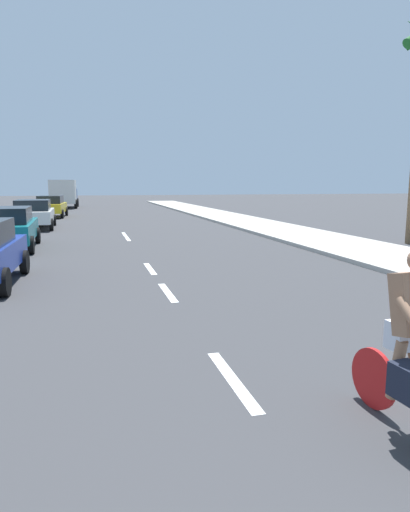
{
  "coord_description": "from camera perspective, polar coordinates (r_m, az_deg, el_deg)",
  "views": [
    {
      "loc": [
        -1.66,
        1.4,
        2.41
      ],
      "look_at": [
        0.39,
        9.25,
        1.1
      ],
      "focal_mm": 31.39,
      "sensor_mm": 36.0,
      "label": 1
    }
  ],
  "objects": [
    {
      "name": "lane_stripe_4",
      "position": [
        12.94,
        -7.03,
        -1.61
      ],
      "size": [
        0.16,
        1.8,
        0.01
      ],
      "primitive_type": "cube",
      "color": "white",
      "rests_on": "ground"
    },
    {
      "name": "parked_car_yellow",
      "position": [
        34.64,
        -19.02,
        6.08
      ],
      "size": [
        2.19,
        4.41,
        1.57
      ],
      "rotation": [
        0.0,
        0.0,
        -0.06
      ],
      "color": "gold",
      "rests_on": "ground"
    },
    {
      "name": "lane_stripe_3",
      "position": [
        10.1,
        -4.78,
        -4.64
      ],
      "size": [
        0.16,
        1.8,
        0.01
      ],
      "primitive_type": "cube",
      "color": "white",
      "rests_on": "ground"
    },
    {
      "name": "delivery_truck",
      "position": [
        48.0,
        -17.56,
        7.67
      ],
      "size": [
        2.76,
        6.28,
        2.8
      ],
      "rotation": [
        0.0,
        0.0,
        -0.02
      ],
      "color": "#23478C",
      "rests_on": "ground"
    },
    {
      "name": "parked_car_teal",
      "position": [
        18.1,
        -23.98,
        3.41
      ],
      "size": [
        2.19,
        4.58,
        1.57
      ],
      "rotation": [
        0.0,
        0.0,
        0.03
      ],
      "color": "#14727A",
      "rests_on": "ground"
    },
    {
      "name": "parked_car_white",
      "position": [
        26.12,
        -20.99,
        5.13
      ],
      "size": [
        2.19,
        4.63,
        1.57
      ],
      "rotation": [
        0.0,
        0.0,
        0.02
      ],
      "color": "white",
      "rests_on": "ground"
    },
    {
      "name": "lane_stripe_2",
      "position": [
        5.79,
        3.52,
        -15.41
      ],
      "size": [
        0.16,
        1.8,
        0.01
      ],
      "primitive_type": "cube",
      "color": "white",
      "rests_on": "ground"
    },
    {
      "name": "lane_stripe_5",
      "position": [
        20.24,
        -9.85,
        2.21
      ],
      "size": [
        0.16,
        1.8,
        0.01
      ],
      "primitive_type": "cube",
      "color": "white",
      "rests_on": "ground"
    },
    {
      "name": "lane_stripe_6",
      "position": [
        21.93,
        -10.23,
        2.73
      ],
      "size": [
        0.16,
        1.8,
        0.01
      ],
      "primitive_type": "cube",
      "color": "white",
      "rests_on": "ground"
    },
    {
      "name": "ground_plane",
      "position": [
        18.83,
        -9.47,
        1.69
      ],
      "size": [
        160.0,
        160.0,
        0.0
      ],
      "primitive_type": "plane",
      "color": "#38383A"
    },
    {
      "name": "sidewalk_strip",
      "position": [
        22.82,
        10.14,
        3.14
      ],
      "size": [
        3.6,
        80.0,
        0.14
      ],
      "primitive_type": "cube",
      "color": "#B2ADA3",
      "rests_on": "ground"
    }
  ]
}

